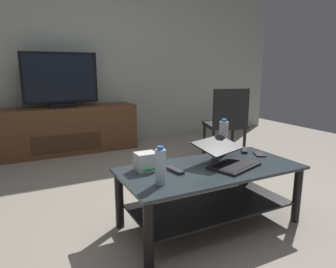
{
  "coord_description": "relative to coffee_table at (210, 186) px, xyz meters",
  "views": [
    {
      "loc": [
        -1.05,
        -1.91,
        1.12
      ],
      "look_at": [
        0.05,
        0.25,
        0.58
      ],
      "focal_mm": 32.33,
      "sensor_mm": 36.0,
      "label": 1
    }
  ],
  "objects": [
    {
      "name": "back_wall",
      "position": [
        -0.14,
        2.78,
        1.1
      ],
      "size": [
        6.4,
        0.12,
        2.8
      ],
      "primitive_type": "cube",
      "color": "#A8B2A8",
      "rests_on": "ground"
    },
    {
      "name": "water_bottle_near",
      "position": [
        -0.45,
        -0.12,
        0.25
      ],
      "size": [
        0.07,
        0.07,
        0.23
      ],
      "color": "silver",
      "rests_on": "coffee_table"
    },
    {
      "name": "router_box",
      "position": [
        -0.43,
        0.16,
        0.2
      ],
      "size": [
        0.14,
        0.12,
        0.12
      ],
      "color": "white",
      "rests_on": "coffee_table"
    },
    {
      "name": "ground_plane",
      "position": [
        -0.14,
        0.25,
        -0.3
      ],
      "size": [
        7.68,
        7.68,
        0.0
      ],
      "primitive_type": "plane",
      "color": "#9E9384"
    },
    {
      "name": "tv_remote",
      "position": [
        0.49,
        0.22,
        0.15
      ],
      "size": [
        0.13,
        0.15,
        0.02
      ],
      "primitive_type": "cube",
      "rotation": [
        0.0,
        0.0,
        -0.66
      ],
      "color": "black",
      "rests_on": "coffee_table"
    },
    {
      "name": "soundbar_remote",
      "position": [
        -0.27,
        0.04,
        0.15
      ],
      "size": [
        0.07,
        0.16,
        0.02
      ],
      "primitive_type": "cube",
      "rotation": [
        0.0,
        0.0,
        0.14
      ],
      "color": "#2D2D30",
      "rests_on": "coffee_table"
    },
    {
      "name": "dining_chair",
      "position": [
        1.05,
        1.18,
        0.2
      ],
      "size": [
        0.55,
        0.55,
        0.89
      ],
      "color": "black",
      "rests_on": "ground"
    },
    {
      "name": "cell_phone",
      "position": [
        0.53,
        0.08,
        0.14
      ],
      "size": [
        0.13,
        0.16,
        0.01
      ],
      "primitive_type": "cube",
      "rotation": [
        0.0,
        0.0,
        -0.48
      ],
      "color": "black",
      "rests_on": "coffee_table"
    },
    {
      "name": "coffee_table",
      "position": [
        0.0,
        0.0,
        0.0
      ],
      "size": [
        1.28,
        0.61,
        0.43
      ],
      "color": "#2D383D",
      "rests_on": "ground"
    },
    {
      "name": "laptop",
      "position": [
        0.13,
        -0.01,
        0.19
      ],
      "size": [
        0.45,
        0.47,
        0.17
      ],
      "color": "black",
      "rests_on": "coffee_table"
    },
    {
      "name": "media_cabinet",
      "position": [
        -0.63,
        2.46,
        0.01
      ],
      "size": [
        1.89,
        0.48,
        0.61
      ],
      "color": "brown",
      "rests_on": "ground"
    },
    {
      "name": "water_bottle_far",
      "position": [
        0.28,
        0.23,
        0.27
      ],
      "size": [
        0.07,
        0.07,
        0.29
      ],
      "color": "silver",
      "rests_on": "coffee_table"
    },
    {
      "name": "television",
      "position": [
        -0.63,
        2.44,
        0.65
      ],
      "size": [
        0.93,
        0.2,
        0.7
      ],
      "color": "black",
      "rests_on": "media_cabinet"
    }
  ]
}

